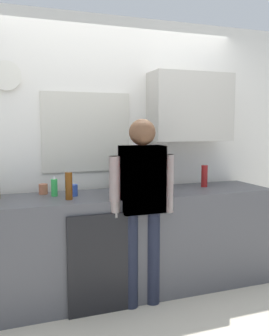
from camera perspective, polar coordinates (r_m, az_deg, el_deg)
ground_plane at (r=3.39m, az=1.15°, el=-20.48°), size 8.00×8.00×0.00m
kitchen_counter at (r=3.47m, az=-0.64°, el=-11.49°), size 2.76×0.64×0.93m
dishwasher_panel at (r=3.09m, az=-5.12°, el=-14.77°), size 0.56×0.02×0.84m
back_wall_assembly at (r=3.71m, az=-1.38°, el=3.82°), size 4.36×0.42×2.60m
coffee_maker at (r=3.60m, az=-0.25°, el=-0.83°), size 0.20×0.20×0.33m
bottle_red_vinegar at (r=3.74m, az=10.84°, el=-1.23°), size 0.06×0.06×0.22m
bottle_amber_beer at (r=3.09m, az=-10.20°, el=-2.77°), size 0.06×0.06×0.23m
bottle_clear_soda at (r=3.30m, az=-0.45°, el=-1.64°), size 0.09×0.09×0.28m
cup_blue_mug at (r=3.26m, az=-9.58°, el=-3.44°), size 0.08×0.08×0.10m
cup_terracotta_mug at (r=3.39m, az=-14.03°, el=-3.20°), size 0.08×0.08×0.09m
dish_soap at (r=3.27m, az=-12.39°, el=-2.95°), size 0.06×0.06×0.18m
person_at_sink at (r=3.08m, az=1.20°, el=-4.55°), size 0.57×0.22×1.60m
person_guest at (r=3.08m, az=1.20°, el=-4.55°), size 0.57×0.22×1.60m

